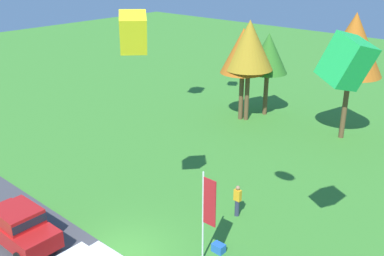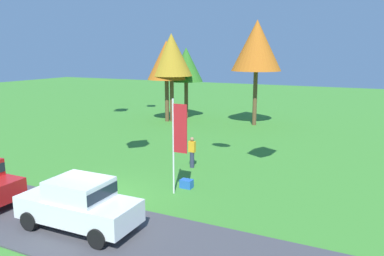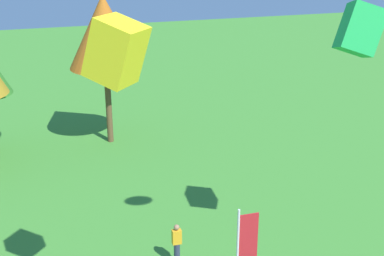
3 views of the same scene
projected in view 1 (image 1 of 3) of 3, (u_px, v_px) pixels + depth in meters
ground_plane at (125, 253)px, 20.08m from camera, size 120.00×120.00×0.00m
car_sedan_by_flagpole at (19, 225)px, 20.34m from camera, size 4.43×2.01×1.84m
person_watching_sky at (237, 200)px, 22.62m from camera, size 0.36×0.24×1.71m
tree_far_left at (243, 51)px, 34.06m from camera, size 3.43×3.43×7.24m
tree_center_back at (249, 45)px, 33.74m from camera, size 3.72×3.72×7.86m
tree_left_of_center at (268, 54)px, 35.28m from camera, size 3.16×3.16×6.66m
tree_lone_near at (353, 45)px, 30.03m from camera, size 4.20×4.20×8.87m
flag_banner at (207, 207)px, 18.56m from camera, size 0.71×0.08×4.29m
cooler_box at (219, 248)px, 20.12m from camera, size 0.56×0.40×0.40m
kite_box_mid_center at (347, 61)px, 14.50m from camera, size 1.84×1.60×2.01m
kite_box_trailing_tail at (133, 32)px, 18.20m from camera, size 1.84×1.77×1.78m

